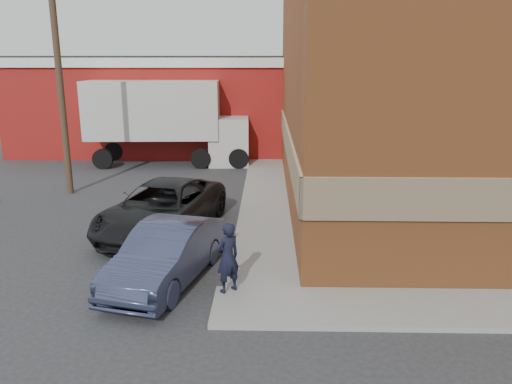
% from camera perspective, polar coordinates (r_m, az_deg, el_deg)
% --- Properties ---
extents(ground, '(90.00, 90.00, 0.00)m').
position_cam_1_polar(ground, '(12.11, -2.13, -11.24)').
color(ground, '#28282B').
rests_on(ground, ground).
extents(brick_building, '(14.25, 18.25, 9.36)m').
position_cam_1_polar(brick_building, '(21.36, 23.30, 11.87)').
color(brick_building, '#A3562A').
rests_on(brick_building, ground).
extents(sidewalk_west, '(1.80, 18.00, 0.12)m').
position_cam_1_polar(sidewalk_west, '(20.55, 1.04, -0.09)').
color(sidewalk_west, gray).
rests_on(sidewalk_west, ground).
extents(warehouse, '(16.30, 8.30, 5.60)m').
position_cam_1_polar(warehouse, '(31.69, -11.01, 9.91)').
color(warehouse, maroon).
rests_on(warehouse, ground).
extents(utility_pole, '(2.00, 0.26, 9.00)m').
position_cam_1_polar(utility_pole, '(21.51, -21.56, 12.22)').
color(utility_pole, '#483524').
rests_on(utility_pole, ground).
extents(man, '(0.72, 0.69, 1.66)m').
position_cam_1_polar(man, '(11.51, -3.25, -7.49)').
color(man, black).
rests_on(man, sidewalk_south).
extents(sedan, '(2.56, 4.66, 1.46)m').
position_cam_1_polar(sedan, '(12.50, -10.19, -6.98)').
color(sedan, '#333955').
rests_on(sedan, ground).
extents(suv_a, '(3.88, 6.20, 1.60)m').
position_cam_1_polar(suv_a, '(16.10, -10.63, -1.79)').
color(suv_a, black).
rests_on(suv_a, ground).
extents(box_truck, '(8.94, 3.06, 4.36)m').
position_cam_1_polar(box_truck, '(26.68, -9.77, 8.47)').
color(box_truck, beige).
rests_on(box_truck, ground).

